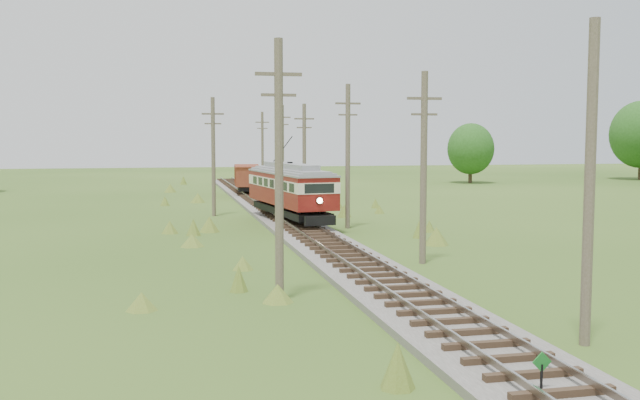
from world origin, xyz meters
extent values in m
cube|color=#605B54|center=(0.00, 34.00, 0.12)|extent=(3.60, 96.00, 0.25)
cube|color=#726659|center=(-0.72, 34.00, 0.48)|extent=(0.08, 96.00, 0.17)
cube|color=#726659|center=(0.72, 34.00, 0.48)|extent=(0.08, 96.00, 0.17)
cube|color=#2D2116|center=(0.00, 34.00, 0.33)|extent=(2.40, 96.00, 0.16)
cylinder|color=black|center=(-0.20, 1.50, 0.40)|extent=(0.06, 0.06, 0.80)
cube|color=#187023|center=(-0.20, 1.50, 0.85)|extent=(0.45, 0.03, 0.45)
cube|color=black|center=(0.00, 33.62, 0.98)|extent=(3.55, 10.49, 0.42)
cube|color=#650D0E|center=(0.00, 33.62, 1.91)|extent=(4.06, 11.43, 1.03)
cube|color=#F0E1C4|center=(0.00, 33.62, 2.75)|extent=(4.09, 11.49, 0.65)
cube|color=black|center=(0.00, 33.62, 2.75)|extent=(4.05, 10.99, 0.51)
cube|color=#650D0E|center=(0.00, 33.62, 3.22)|extent=(4.06, 11.43, 0.28)
cube|color=gray|center=(0.00, 33.62, 3.52)|extent=(4.12, 11.55, 0.35)
cube|color=gray|center=(0.00, 33.62, 3.84)|extent=(2.27, 8.47, 0.37)
sphere|color=#FFF2BF|center=(0.75, 27.99, 2.05)|extent=(0.34, 0.34, 0.34)
cylinder|color=black|center=(-0.22, 35.28, 4.89)|extent=(0.63, 4.31, 1.80)
cylinder|color=black|center=(-0.14, 29.33, 0.93)|extent=(0.21, 0.75, 0.75)
cylinder|color=black|center=(1.25, 29.51, 0.93)|extent=(0.21, 0.75, 0.75)
cylinder|color=black|center=(-1.25, 37.72, 0.93)|extent=(0.21, 0.75, 0.75)
cylinder|color=black|center=(0.14, 37.90, 0.93)|extent=(0.21, 0.75, 0.75)
cube|color=black|center=(0.00, 57.80, 0.88)|extent=(2.41, 6.62, 0.45)
cube|color=maroon|center=(0.00, 57.80, 2.00)|extent=(2.94, 7.38, 1.80)
cube|color=maroon|center=(0.00, 57.80, 2.95)|extent=(3.00, 7.53, 0.11)
cylinder|color=black|center=(-0.86, 55.70, 0.92)|extent=(0.17, 0.73, 0.72)
cylinder|color=black|center=(0.49, 55.58, 0.92)|extent=(0.17, 0.73, 0.72)
cylinder|color=black|center=(-0.49, 60.01, 0.92)|extent=(0.17, 0.73, 0.72)
cylinder|color=black|center=(0.86, 59.89, 0.92)|extent=(0.17, 0.73, 0.72)
cone|color=gray|center=(3.86, 47.63, 0.61)|extent=(3.28, 3.28, 1.23)
cone|color=gray|center=(4.68, 46.60, 0.36)|extent=(1.84, 1.84, 0.72)
cylinder|color=brown|center=(3.10, 5.00, 4.40)|extent=(0.30, 0.30, 8.80)
cylinder|color=brown|center=(3.30, 18.00, 4.30)|extent=(0.30, 0.30, 8.60)
cube|color=brown|center=(3.30, 18.00, 7.40)|extent=(1.60, 0.12, 0.12)
cube|color=brown|center=(3.30, 18.00, 6.70)|extent=(1.20, 0.10, 0.10)
cylinder|color=brown|center=(3.20, 31.00, 4.50)|extent=(0.30, 0.30, 9.00)
cube|color=brown|center=(3.20, 31.00, 7.80)|extent=(1.60, 0.12, 0.12)
cube|color=brown|center=(3.20, 31.00, 7.10)|extent=(1.20, 0.10, 0.10)
cylinder|color=brown|center=(3.00, 44.00, 4.20)|extent=(0.30, 0.30, 8.40)
cube|color=brown|center=(3.00, 44.00, 7.20)|extent=(1.60, 0.12, 0.12)
cube|color=brown|center=(3.00, 44.00, 6.50)|extent=(1.20, 0.10, 0.10)
cylinder|color=brown|center=(3.40, 57.00, 4.45)|extent=(0.30, 0.30, 8.90)
cube|color=brown|center=(3.40, 57.00, 7.70)|extent=(1.60, 0.12, 0.12)
cube|color=brown|center=(3.40, 57.00, 7.00)|extent=(1.20, 0.10, 0.10)
cylinder|color=brown|center=(3.20, 70.00, 4.35)|extent=(0.30, 0.30, 8.70)
cube|color=brown|center=(3.20, 70.00, 7.50)|extent=(1.60, 0.12, 0.12)
cube|color=brown|center=(3.20, 70.00, 6.80)|extent=(1.20, 0.10, 0.10)
cylinder|color=brown|center=(-4.20, 12.00, 4.50)|extent=(0.30, 0.30, 9.00)
cube|color=brown|center=(-4.20, 12.00, 7.80)|extent=(1.60, 0.12, 0.12)
cube|color=brown|center=(-4.20, 12.00, 7.10)|extent=(1.20, 0.10, 0.10)
cylinder|color=brown|center=(-4.50, 40.00, 4.30)|extent=(0.30, 0.30, 8.60)
cube|color=brown|center=(-4.50, 40.00, 7.40)|extent=(1.60, 0.12, 0.12)
cube|color=brown|center=(-4.50, 40.00, 6.70)|extent=(1.20, 0.10, 0.10)
cylinder|color=#38281C|center=(56.00, 74.00, 1.80)|extent=(0.50, 0.50, 3.60)
cylinder|color=#38281C|center=(30.00, 72.00, 1.26)|extent=(0.50, 0.50, 2.52)
ellipsoid|color=#225118|center=(30.00, 72.00, 4.34)|extent=(5.88, 5.88, 6.47)
camera|label=1|loc=(-8.07, -12.04, 5.63)|focal=40.00mm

